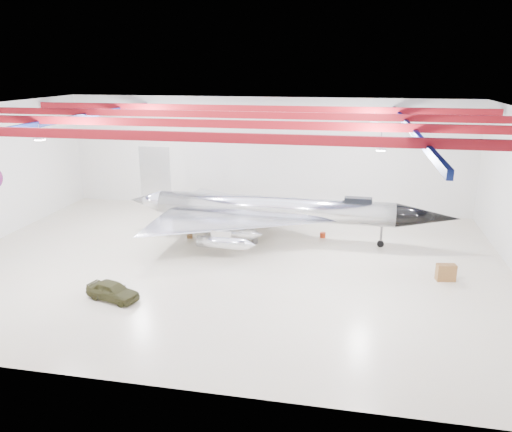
# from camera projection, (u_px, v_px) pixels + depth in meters

# --- Properties ---
(floor) EXTENTS (40.00, 40.00, 0.00)m
(floor) POSITION_uv_depth(u_px,v_px,m) (228.00, 262.00, 36.59)
(floor) COLOR beige
(floor) RESTS_ON ground
(wall_back) EXTENTS (40.00, 0.00, 40.00)m
(wall_back) POSITION_uv_depth(u_px,v_px,m) (264.00, 154.00, 49.10)
(wall_back) COLOR silver
(wall_back) RESTS_ON floor
(ceiling) EXTENTS (40.00, 40.00, 0.00)m
(ceiling) POSITION_uv_depth(u_px,v_px,m) (225.00, 110.00, 33.42)
(ceiling) COLOR #0A0F38
(ceiling) RESTS_ON wall_back
(ceiling_structure) EXTENTS (39.50, 29.50, 1.08)m
(ceiling_structure) POSITION_uv_depth(u_px,v_px,m) (225.00, 120.00, 33.61)
(ceiling_structure) COLOR maroon
(ceiling_structure) RESTS_ON ceiling
(jet_aircraft) EXTENTS (27.08, 15.75, 7.39)m
(jet_aircraft) POSITION_uv_depth(u_px,v_px,m) (272.00, 211.00, 40.75)
(jet_aircraft) COLOR silver
(jet_aircraft) RESTS_ON floor
(jeep) EXTENTS (3.73, 2.29, 1.18)m
(jeep) POSITION_uv_depth(u_px,v_px,m) (113.00, 291.00, 30.59)
(jeep) COLOR #39391C
(jeep) RESTS_ON floor
(desk) EXTENTS (1.33, 0.83, 1.14)m
(desk) POSITION_uv_depth(u_px,v_px,m) (446.00, 272.00, 33.34)
(desk) COLOR brown
(desk) RESTS_ON floor
(crate_ply) EXTENTS (0.51, 0.44, 0.31)m
(crate_ply) POSITION_uv_depth(u_px,v_px,m) (190.00, 236.00, 41.73)
(crate_ply) COLOR olive
(crate_ply) RESTS_ON floor
(engine_drum) EXTENTS (0.57, 0.57, 0.46)m
(engine_drum) POSITION_uv_depth(u_px,v_px,m) (255.00, 241.00, 40.44)
(engine_drum) COLOR #59595B
(engine_drum) RESTS_ON floor
(crate_small) EXTENTS (0.48, 0.43, 0.28)m
(crate_small) POSITION_uv_depth(u_px,v_px,m) (183.00, 224.00, 45.11)
(crate_small) COLOR #59595B
(crate_small) RESTS_ON floor
(tool_chest) EXTENTS (0.48, 0.48, 0.43)m
(tool_chest) POSITION_uv_depth(u_px,v_px,m) (323.00, 235.00, 41.82)
(tool_chest) COLOR #9E2B0F
(tool_chest) RESTS_ON floor
(oil_barrel) EXTENTS (0.62, 0.50, 0.43)m
(oil_barrel) POSITION_uv_depth(u_px,v_px,m) (222.00, 243.00, 39.97)
(oil_barrel) COLOR olive
(oil_barrel) RESTS_ON floor
(spares_box) EXTENTS (0.54, 0.54, 0.41)m
(spares_box) POSITION_uv_depth(u_px,v_px,m) (267.00, 223.00, 45.17)
(spares_box) COLOR #59595B
(spares_box) RESTS_ON floor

